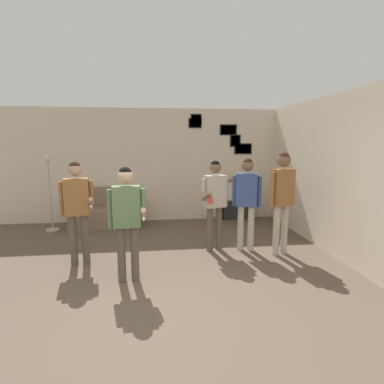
{
  "coord_description": "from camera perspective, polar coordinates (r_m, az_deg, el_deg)",
  "views": [
    {
      "loc": [
        -0.06,
        -2.83,
        1.89
      ],
      "look_at": [
        0.53,
        2.23,
        1.06
      ],
      "focal_mm": 28.0,
      "sensor_mm": 36.0,
      "label": 1
    }
  ],
  "objects": [
    {
      "name": "ground_plane",
      "position": [
        3.4,
        -4.97,
        -24.5
      ],
      "size": [
        20.0,
        20.0,
        0.0
      ],
      "primitive_type": "plane",
      "color": "brown"
    },
    {
      "name": "wall_back",
      "position": [
        7.33,
        -6.1,
        5.1
      ],
      "size": [
        8.12,
        0.08,
        2.7
      ],
      "color": "beige",
      "rests_on": "ground_plane"
    },
    {
      "name": "wall_right",
      "position": [
        5.88,
        23.56,
        3.27
      ],
      "size": [
        0.06,
        6.85,
        2.7
      ],
      "color": "beige",
      "rests_on": "ground_plane"
    },
    {
      "name": "couch",
      "position": [
        7.17,
        -16.03,
        -3.96
      ],
      "size": [
        1.55,
        0.8,
        0.86
      ],
      "color": "#7A6651",
      "rests_on": "ground_plane"
    },
    {
      "name": "bookshelf",
      "position": [
        7.48,
        8.42,
        -1.55
      ],
      "size": [
        0.85,
        0.3,
        0.99
      ],
      "color": "brown",
      "rests_on": "ground_plane"
    },
    {
      "name": "floor_lamp",
      "position": [
        7.08,
        -25.4,
        -0.09
      ],
      "size": [
        0.28,
        0.28,
        1.64
      ],
      "color": "#ADA89E",
      "rests_on": "ground_plane"
    },
    {
      "name": "person_player_foreground_left",
      "position": [
        4.91,
        -21.04,
        -1.9
      ],
      "size": [
        0.54,
        0.43,
        1.62
      ],
      "color": "brown",
      "rests_on": "ground_plane"
    },
    {
      "name": "person_player_foreground_center",
      "position": [
        4.1,
        -12.34,
        -3.96
      ],
      "size": [
        0.52,
        0.43,
        1.59
      ],
      "color": "brown",
      "rests_on": "ground_plane"
    },
    {
      "name": "person_watcher_holding_cup",
      "position": [
        5.21,
        4.37,
        -0.85
      ],
      "size": [
        0.48,
        0.5,
        1.6
      ],
      "color": "brown",
      "rests_on": "ground_plane"
    },
    {
      "name": "person_spectator_near_bookshelf",
      "position": [
        5.29,
        10.37,
        -0.55
      ],
      "size": [
        0.47,
        0.31,
        1.64
      ],
      "color": "#B7AD99",
      "rests_on": "ground_plane"
    },
    {
      "name": "person_spectator_far_right",
      "position": [
        5.21,
        16.82,
        -0.03
      ],
      "size": [
        0.47,
        0.31,
        1.75
      ],
      "color": "#B7AD99",
      "rests_on": "ground_plane"
    },
    {
      "name": "drinking_cup",
      "position": [
        7.44,
        9.81,
        2.67
      ],
      "size": [
        0.07,
        0.07,
        0.11
      ],
      "color": "blue",
      "rests_on": "bookshelf"
    }
  ]
}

